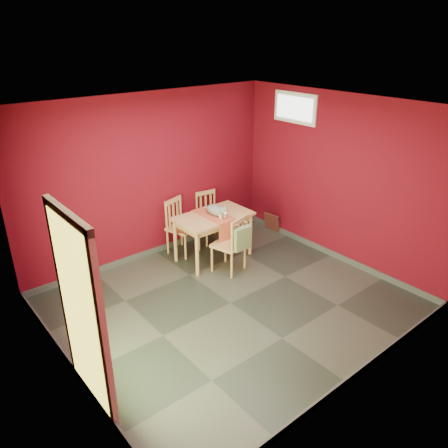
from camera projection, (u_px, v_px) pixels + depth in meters
ground at (231, 303)px, 6.17m from camera, size 4.50×4.50×0.00m
room_shell at (231, 300)px, 6.15m from camera, size 4.50×4.50×4.50m
doorway at (80, 309)px, 4.13m from camera, size 0.06×1.01×2.13m
window at (295, 108)px, 7.21m from camera, size 0.05×0.90×0.50m
outlet_plate at (227, 214)px, 8.38m from camera, size 0.08×0.02×0.12m
dining_table at (213, 221)px, 7.13m from camera, size 1.24×0.73×0.78m
table_runner at (218, 221)px, 7.03m from camera, size 0.36×0.75×0.38m
chair_far_left at (181, 226)px, 7.41m from camera, size 0.56×0.56×0.95m
chair_far_right at (209, 216)px, 7.86m from camera, size 0.48×0.48×0.90m
chair_near at (231, 243)px, 6.81m from camera, size 0.54×0.54×0.94m
tote_bag at (242, 238)px, 6.61m from camera, size 0.31×0.19×0.43m
cat at (216, 208)px, 7.06m from camera, size 0.34×0.50×0.23m
picture_frame at (272, 222)px, 8.32m from camera, size 0.15×0.35×0.34m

